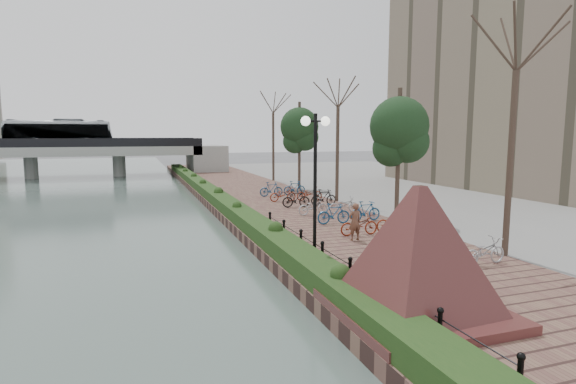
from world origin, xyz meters
name	(u,v)px	position (x,y,z in m)	size (l,w,h in m)	color
ground	(318,320)	(0.00, 0.00, 0.00)	(220.00, 220.00, 0.00)	#59595B
promenade	(271,204)	(4.00, 17.50, 0.25)	(8.00, 75.00, 0.50)	brown
inland_pavement	(471,194)	(20.00, 17.50, 0.25)	(24.00, 75.00, 0.50)	gray
hedge	(212,193)	(0.60, 20.00, 0.80)	(1.10, 56.00, 0.60)	#173714
chain_fence	(335,262)	(1.40, 2.00, 0.85)	(0.10, 14.10, 0.70)	black
granite_monument	(418,250)	(1.87, -1.50, 2.06)	(5.88, 5.88, 3.07)	#441F1D
lamppost	(315,156)	(1.39, 3.65, 4.05)	(1.02, 0.32, 4.93)	black
motorcycle	(421,271)	(3.17, 0.14, 0.95)	(0.45, 1.43, 0.89)	black
pedestrian	(355,222)	(4.00, 5.76, 1.26)	(0.55, 0.36, 1.51)	brown
bicycle_parking	(340,209)	(5.50, 10.32, 0.97)	(2.40, 19.89, 1.00)	#ABABB0
street_trees	(362,154)	(8.00, 12.68, 3.69)	(3.20, 37.12, 6.80)	#33261E
bridge	(36,148)	(-14.37, 45.00, 3.37)	(36.00, 10.77, 6.50)	gray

